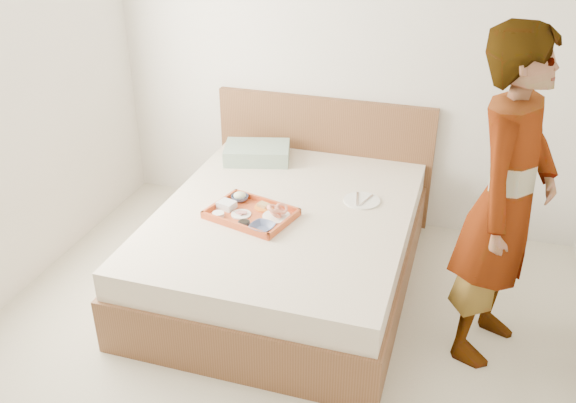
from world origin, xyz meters
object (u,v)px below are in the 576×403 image
(bed, at_px, (285,245))
(tray, at_px, (251,213))
(person, at_px, (506,203))
(dinner_plate, at_px, (362,201))

(bed, height_order, tray, tray)
(tray, height_order, person, person)
(bed, bearing_deg, dinner_plate, 29.94)
(dinner_plate, xyz_separation_m, person, (0.84, -0.52, 0.39))
(tray, xyz_separation_m, dinner_plate, (0.62, 0.40, -0.02))
(dinner_plate, relative_size, person, 0.13)
(tray, bearing_deg, dinner_plate, 47.75)
(tray, height_order, dinner_plate, tray)
(tray, distance_m, person, 1.50)
(person, bearing_deg, dinner_plate, 77.94)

